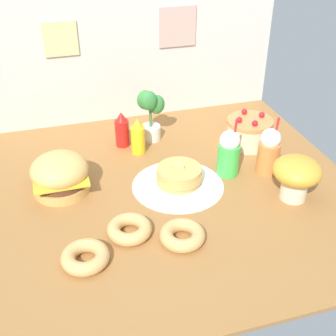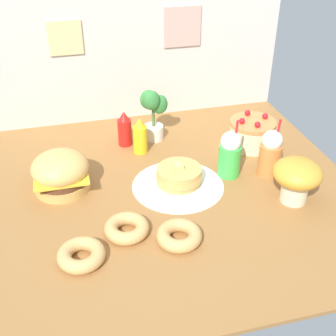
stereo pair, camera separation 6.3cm
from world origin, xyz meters
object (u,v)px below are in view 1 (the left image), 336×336
Objects in this scene: potted_plant at (150,113)px; mushroom_stool at (297,174)px; mustard_bottle at (138,137)px; donut_chocolate at (129,229)px; ketchup_bottle at (122,130)px; donut_pink_glaze at (85,257)px; cream_soda_cup at (229,153)px; donut_vanilla at (182,235)px; layer_cake at (249,132)px; pancake_stack at (179,178)px; orange_float_cup at (269,151)px; burger at (60,174)px.

mushroom_stool is (52.66, -78.06, -3.58)cm from potted_plant.
mustard_bottle is 1.08× the size of donut_chocolate.
ketchup_bottle is 1.08× the size of donut_pink_glaze.
cream_soda_cup is at bearing 28.94° from donut_pink_glaze.
cream_soda_cup is 60.03cm from donut_vanilla.
mustard_bottle is at bearing -56.46° from ketchup_bottle.
layer_cake is 1.34× the size of donut_vanilla.
potted_plant is (18.07, 2.56, 7.61)cm from ketchup_bottle.
pancake_stack is 1.11× the size of potted_plant.
orange_float_cup reaches higher than ketchup_bottle.
pancake_stack is 1.13× the size of cream_soda_cup.
orange_float_cup is 87.87cm from donut_chocolate.
donut_chocolate is (-20.09, -68.71, -6.79)cm from mustard_bottle.
burger is 50.31cm from donut_chocolate.
pancake_stack is at bearing -72.73° from mustard_bottle.
donut_pink_glaze is (-33.99, -91.32, -6.79)cm from ketchup_bottle.
layer_cake is (53.05, 29.78, 3.39)cm from pancake_stack.
mushroom_stool is at bearing -52.59° from cream_soda_cup.
orange_float_cup is 73.41cm from donut_vanilla.
orange_float_cup reaches higher than donut_chocolate.
pancake_stack is 43.83cm from donut_chocolate.
pancake_stack is at bearing -12.59° from burger.
mustard_bottle reaches higher than layer_cake.
layer_cake is 1.25× the size of mustard_bottle.
mushroom_stool is (109.58, -38.67, 4.22)cm from burger.
donut_pink_glaze is (-41.12, -80.58, -6.79)cm from mustard_bottle.
ketchup_bottle is 12.89cm from mustard_bottle.
pancake_stack is (58.12, -12.98, -4.88)cm from burger.
burger is 1.43× the size of donut_vanilla.
mustard_bottle is 73.63cm from orange_float_cup.
ketchup_bottle is at bearing 111.15° from pancake_stack.
mustard_bottle is 90.86cm from mushroom_stool.
layer_cake is at bearing -15.48° from ketchup_bottle.
layer_cake is 94.86cm from donut_vanilla.
mushroom_stool is (83.69, 3.96, 10.82)cm from donut_chocolate.
ketchup_bottle is at bearing 144.14° from orange_float_cup.
cream_soda_cup reaches higher than donut_pink_glaze.
donut_pink_glaze is at bearing -117.03° from mustard_bottle.
mushroom_stool is (62.39, 14.38, 10.82)cm from donut_vanilla.
mustard_bottle reaches higher than donut_chocolate.
ketchup_bottle is at bearing 43.47° from burger.
ketchup_bottle is 1.08× the size of donut_vanilla.
donut_vanilla is at bearing -132.49° from layer_cake.
mustard_bottle is 0.67× the size of cream_soda_cup.
donut_vanilla is at bearing -84.70° from ketchup_bottle.
donut_chocolate is (-12.97, -79.46, -6.79)cm from ketchup_bottle.
donut_vanilla is at bearing -132.14° from cream_soda_cup.
potted_plant reaches higher than burger.
donut_chocolate is 0.61× the size of potted_plant.
donut_pink_glaze is 24.14cm from donut_chocolate.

